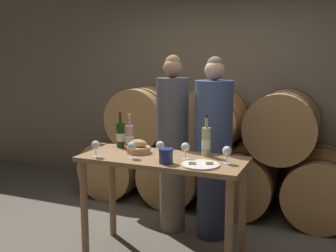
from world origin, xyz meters
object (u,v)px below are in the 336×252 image
(wine_bottle_white, at_px, (206,141))
(wine_glass_left, at_px, (132,146))
(tasting_table, at_px, (163,175))
(blue_crock, at_px, (166,155))
(bread_basket, at_px, (139,148))
(wine_glass_center, at_px, (160,146))
(wine_glass_far_right, at_px, (227,151))
(wine_glass_far_left, at_px, (96,145))
(wine_bottle_red, at_px, (121,135))
(person_left, at_px, (172,142))
(cheese_plate, at_px, (200,165))
(wine_glass_right, at_px, (185,147))
(wine_bottle_rose, at_px, (130,137))
(person_right, at_px, (213,148))

(wine_bottle_white, relative_size, wine_glass_left, 2.50)
(tasting_table, xyz_separation_m, blue_crock, (0.10, -0.17, 0.22))
(bread_basket, height_order, wine_glass_center, wine_glass_center)
(wine_glass_far_right, bearing_deg, bread_basket, 176.22)
(wine_bottle_white, bearing_deg, blue_crock, -120.37)
(tasting_table, bearing_deg, wine_glass_far_left, -158.24)
(wine_bottle_red, relative_size, wine_glass_far_left, 2.43)
(wine_glass_left, xyz_separation_m, wine_glass_center, (0.21, 0.12, 0.00))
(blue_crock, bearing_deg, wine_bottle_white, 59.63)
(tasting_table, relative_size, wine_bottle_white, 4.00)
(person_left, distance_m, wine_bottle_red, 0.55)
(person_left, xyz_separation_m, blue_crock, (0.26, -0.77, 0.07))
(cheese_plate, distance_m, wine_glass_right, 0.25)
(wine_bottle_red, height_order, wine_bottle_white, wine_bottle_white)
(tasting_table, xyz_separation_m, wine_glass_right, (0.20, 0.01, 0.26))
(person_left, relative_size, cheese_plate, 5.99)
(wine_glass_far_left, bearing_deg, wine_bottle_rose, 72.70)
(wine_glass_center, bearing_deg, wine_glass_right, 7.00)
(person_left, height_order, bread_basket, person_left)
(blue_crock, bearing_deg, wine_bottle_red, 149.26)
(wine_glass_center, height_order, wine_glass_right, same)
(cheese_plate, xyz_separation_m, wine_glass_right, (-0.18, 0.15, 0.09))
(tasting_table, height_order, bread_basket, bread_basket)
(wine_bottle_rose, distance_m, bread_basket, 0.19)
(person_left, bearing_deg, wine_bottle_white, -39.96)
(wine_glass_far_left, bearing_deg, wine_glass_center, 20.95)
(person_left, distance_m, blue_crock, 0.81)
(wine_glass_right, bearing_deg, wine_bottle_white, 57.09)
(wine_glass_left, bearing_deg, wine_glass_center, 29.21)
(wine_bottle_red, relative_size, wine_glass_right, 2.43)
(wine_bottle_red, xyz_separation_m, cheese_plate, (0.90, -0.33, -0.11))
(person_left, xyz_separation_m, bread_basket, (-0.11, -0.53, 0.05))
(wine_bottle_red, relative_size, wine_bottle_white, 0.97)
(wine_bottle_white, relative_size, blue_crock, 2.92)
(wine_bottle_white, bearing_deg, person_left, 140.04)
(blue_crock, relative_size, cheese_plate, 0.41)
(tasting_table, distance_m, wine_bottle_white, 0.47)
(cheese_plate, bearing_deg, blue_crock, -171.99)
(wine_bottle_white, distance_m, cheese_plate, 0.36)
(wine_glass_far_left, bearing_deg, cheese_plate, 4.85)
(wine_bottle_white, bearing_deg, wine_glass_far_right, -39.29)
(wine_glass_left, bearing_deg, person_right, 55.90)
(wine_glass_left, bearing_deg, wine_glass_far_right, 10.31)
(person_left, xyz_separation_m, wine_glass_right, (0.35, -0.59, 0.10))
(bread_basket, bearing_deg, wine_bottle_red, 152.57)
(tasting_table, distance_m, person_left, 0.64)
(wine_bottle_red, distance_m, bread_basket, 0.30)
(wine_glass_center, bearing_deg, person_left, 102.64)
(blue_crock, height_order, wine_glass_far_right, wine_glass_far_right)
(wine_bottle_red, bearing_deg, person_right, 26.89)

